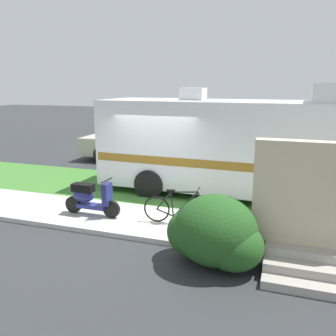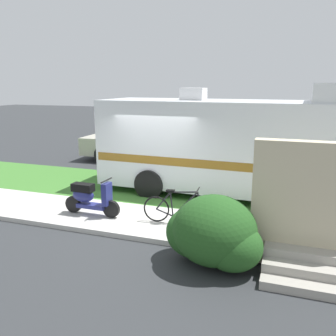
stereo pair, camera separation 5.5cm
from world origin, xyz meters
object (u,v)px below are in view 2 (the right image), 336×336
object	(u,v)px
pickup_truck_near	(158,141)
bottle_spare	(302,226)
bicycle	(178,209)
bottle_green	(308,236)
scooter	(90,197)
motorhome_rv	(235,145)

from	to	relation	value
pickup_truck_near	bottle_spare	bearing A→B (deg)	-46.73
bicycle	bottle_green	distance (m)	2.90
scooter	bottle_green	bearing A→B (deg)	0.75
bottle_green	bottle_spare	bearing A→B (deg)	99.48
scooter	bottle_green	distance (m)	5.22
motorhome_rv	scooter	world-z (taller)	motorhome_rv
scooter	pickup_truck_near	world-z (taller)	pickup_truck_near
bicycle	pickup_truck_near	xyz separation A→B (m)	(-3.12, 6.81, 0.45)
bottle_green	bottle_spare	xyz separation A→B (m)	(-0.10, 0.62, -0.01)
bicycle	bottle_green	world-z (taller)	bicycle
scooter	pickup_truck_near	xyz separation A→B (m)	(-0.81, 6.96, 0.36)
motorhome_rv	bicycle	distance (m)	3.26
bicycle	pickup_truck_near	bearing A→B (deg)	114.59
motorhome_rv	scooter	size ratio (longest dim) A/B	5.16
bicycle	pickup_truck_near	world-z (taller)	pickup_truck_near
bicycle	pickup_truck_near	distance (m)	7.51
bicycle	bottle_spare	xyz separation A→B (m)	(2.79, 0.54, -0.25)
motorhome_rv	bottle_spare	bearing A→B (deg)	-50.62
bottle_green	motorhome_rv	bearing A→B (deg)	124.48
scooter	pickup_truck_near	bearing A→B (deg)	96.61
bottle_green	bottle_spare	distance (m)	0.63
pickup_truck_near	bottle_green	distance (m)	9.17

